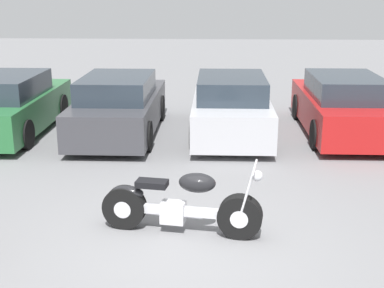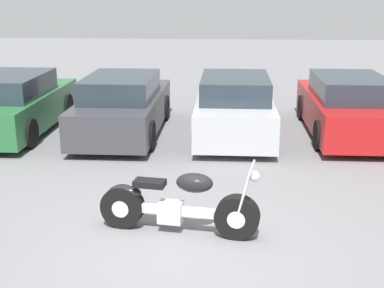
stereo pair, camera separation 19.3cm
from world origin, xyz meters
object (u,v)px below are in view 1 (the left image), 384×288
Objects in this scene: parked_car_silver at (231,107)px; parked_car_red at (342,106)px; motorcycle at (179,205)px; parked_car_green at (10,105)px; parked_car_dark_grey at (119,107)px.

parked_car_silver and parked_car_red have the same top height.
parked_car_red is at bearing 57.75° from motorcycle.
motorcycle is 0.52× the size of parked_car_silver.
parked_car_green reaches higher than motorcycle.
parked_car_silver is at bearing 80.88° from motorcycle.
parked_car_green is 1.00× the size of parked_car_silver.
motorcycle is at bearing -50.14° from parked_car_green.
parked_car_green is (-4.37, 5.24, 0.26)m from motorcycle.
parked_car_silver is at bearing 2.33° from parked_car_dark_grey.
parked_car_silver is at bearing 1.00° from parked_car_green.
parked_car_green is at bearing 129.86° from motorcycle.
parked_car_red is (5.23, 0.28, 0.00)m from parked_car_dark_grey.
parked_car_silver is at bearing -176.29° from parked_car_red.
parked_car_green is at bearing 179.68° from parked_car_dark_grey.
parked_car_red is at bearing 3.02° from parked_car_dark_grey.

